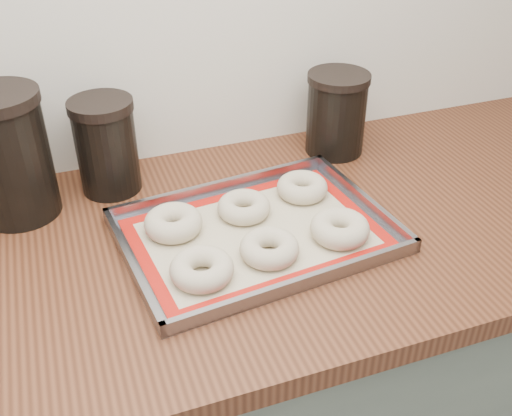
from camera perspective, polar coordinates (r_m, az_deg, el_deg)
name	(u,v)px	position (r m, az deg, el deg)	size (l,w,h in m)	color
cabinet	(214,411)	(1.39, -3.99, -18.69)	(3.00, 0.65, 0.86)	slate
countertop	(204,248)	(1.07, -4.93, -3.83)	(3.06, 0.68, 0.04)	#5A2F1B
baking_tray	(256,233)	(1.06, 0.00, -2.39)	(0.49, 0.38, 0.03)	gray
baking_mat	(256,234)	(1.06, 0.00, -2.48)	(0.45, 0.33, 0.00)	#C6B793
bagel_front_left	(202,269)	(0.96, -5.18, -5.80)	(0.10, 0.10, 0.04)	#BDAE92
bagel_front_mid	(269,248)	(1.00, 1.28, -3.85)	(0.10, 0.10, 0.04)	#BDAE92
bagel_front_right	(340,228)	(1.05, 7.99, -1.94)	(0.10, 0.10, 0.04)	#BDAE92
bagel_back_left	(173,223)	(1.06, -7.88, -1.41)	(0.10, 0.10, 0.04)	#BDAE92
bagel_back_mid	(244,207)	(1.10, -1.16, 0.09)	(0.10, 0.10, 0.03)	#BDAE92
bagel_back_right	(302,187)	(1.16, 4.42, 1.98)	(0.10, 0.10, 0.04)	#BDAE92
canister_left	(9,155)	(1.15, -22.48, 4.65)	(0.15, 0.15, 0.24)	black
canister_mid	(106,146)	(1.18, -14.06, 5.77)	(0.12, 0.12, 0.19)	black
canister_right	(336,113)	(1.30, 7.66, 8.94)	(0.13, 0.13, 0.18)	black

